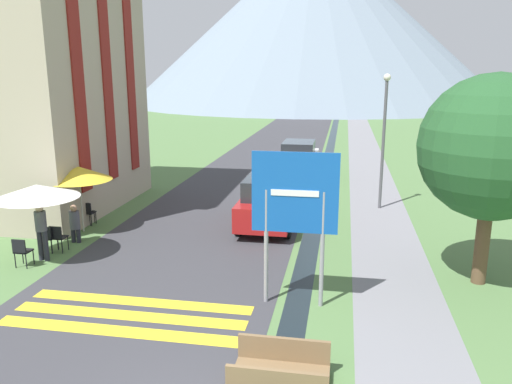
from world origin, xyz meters
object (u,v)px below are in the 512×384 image
object	(u,v)px
parked_car_near	(269,201)
tree_by_path	(493,148)
footbridge	(280,375)
cafe_umbrella_front_white	(37,191)
cafe_chair_far_right	(86,211)
person_seated_far	(75,222)
cafe_chair_far_left	(87,212)
cafe_chair_near_left	(47,236)
streetlamp	(384,131)
cafe_chair_nearest	(22,250)
parked_car_far	(299,158)
road_sign	(295,206)
hotel_building	(42,67)
cafe_chair_near_right	(58,236)
person_standing_terrace	(41,228)
cafe_umbrella_middle_yellow	(79,173)

from	to	relation	value
parked_car_near	tree_by_path	bearing A→B (deg)	-32.32
footbridge	cafe_umbrella_front_white	xyz separation A→B (m)	(-7.61, 4.82, 1.83)
cafe_chair_far_right	person_seated_far	world-z (taller)	person_seated_far
cafe_chair_far_left	cafe_chair_far_right	xyz separation A→B (m)	(-0.08, 0.04, 0.00)
cafe_chair_near_left	streetlamp	distance (m)	12.70
cafe_chair_nearest	cafe_umbrella_front_white	xyz separation A→B (m)	(0.23, 0.64, 1.55)
cafe_chair_far_right	cafe_chair_nearest	world-z (taller)	same
cafe_chair_near_left	streetlamp	size ratio (longest dim) A/B	0.16
parked_car_near	person_seated_far	world-z (taller)	parked_car_near
parked_car_near	parked_car_far	world-z (taller)	same
cafe_chair_nearest	road_sign	bearing A→B (deg)	6.82
road_sign	streetlamp	xyz separation A→B (m)	(2.57, 9.16, 0.72)
road_sign	cafe_chair_far_right	distance (m)	9.56
hotel_building	cafe_umbrella_front_white	size ratio (longest dim) A/B	4.33
road_sign	cafe_chair_near_right	world-z (taller)	road_sign
parked_car_near	streetlamp	xyz separation A→B (m)	(4.06, 3.19, 2.22)
parked_car_far	cafe_chair_near_right	distance (m)	14.33
footbridge	tree_by_path	xyz separation A→B (m)	(4.54, 5.31, 3.33)
footbridge	person_standing_terrace	distance (m)	8.97
road_sign	cafe_chair_far_left	distance (m)	9.48
cafe_chair_far_left	cafe_chair_nearest	world-z (taller)	same
cafe_chair_near_right	cafe_chair_nearest	bearing A→B (deg)	-77.09
parked_car_near	parked_car_far	distance (m)	9.21
parked_car_near	cafe_chair_nearest	xyz separation A→B (m)	(-6.23, -5.02, -0.40)
cafe_umbrella_front_white	tree_by_path	distance (m)	12.25
cafe_chair_near_left	person_standing_terrace	bearing A→B (deg)	-87.56
tree_by_path	cafe_chair_far_left	bearing A→B (deg)	167.21
hotel_building	road_sign	bearing A→B (deg)	-34.02
streetlamp	tree_by_path	bearing A→B (deg)	-73.62
parked_car_far	person_seated_far	distance (m)	13.48
cafe_umbrella_middle_yellow	cafe_chair_nearest	bearing A→B (deg)	-90.55
person_seated_far	streetlamp	world-z (taller)	streetlamp
cafe_chair_far_left	tree_by_path	xyz separation A→B (m)	(12.52, -2.84, 3.04)
cafe_chair_near_left	tree_by_path	distance (m)	12.71
parked_car_near	tree_by_path	size ratio (longest dim) A/B	0.76
parked_car_far	person_seated_far	size ratio (longest dim) A/B	3.37
cafe_umbrella_middle_yellow	tree_by_path	xyz separation A→B (m)	(12.35, -2.18, 1.51)
parked_car_far	cafe_chair_near_right	world-z (taller)	parked_car_far
parked_car_far	cafe_chair_far_right	bearing A→B (deg)	-123.19
streetlamp	cafe_chair_near_left	bearing A→B (deg)	-145.70
parked_car_far	cafe_chair_far_left	xyz separation A→B (m)	(-6.60, -10.25, -0.40)
hotel_building	footbridge	size ratio (longest dim) A/B	6.00
cafe_chair_near_left	cafe_umbrella_front_white	world-z (taller)	cafe_umbrella_front_white
parked_car_near	cafe_chair_near_right	bearing A→B (deg)	-147.67
footbridge	cafe_chair_near_right	xyz separation A→B (m)	(-7.50, 5.46, 0.29)
tree_by_path	parked_car_near	bearing A→B (deg)	147.68
hotel_building	footbridge	world-z (taller)	hotel_building
person_seated_far	cafe_chair_far_right	bearing A→B (deg)	108.41
hotel_building	footbridge	distance (m)	15.70
streetlamp	parked_car_far	bearing A→B (deg)	122.50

